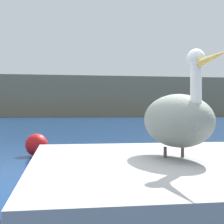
# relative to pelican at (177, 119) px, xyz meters

# --- Properties ---
(hillside_backdrop) EXTENTS (140.00, 13.23, 7.95)m
(hillside_backdrop) POSITION_rel_pelican_xyz_m (-0.39, 69.36, 2.86)
(hillside_backdrop) COLOR #7F755B
(hillside_backdrop) RESTS_ON ground
(pier_dock) EXTENTS (2.56, 2.90, 0.77)m
(pier_dock) POSITION_rel_pelican_xyz_m (-0.00, 0.01, -0.73)
(pier_dock) COLOR #949494
(pier_dock) RESTS_ON ground
(pelican) EXTENTS (0.58, 1.39, 0.92)m
(pelican) POSITION_rel_pelican_xyz_m (0.00, 0.00, 0.00)
(pelican) COLOR gray
(pelican) RESTS_ON pier_dock
(mooring_buoy) EXTENTS (0.59, 0.59, 0.59)m
(mooring_buoy) POSITION_rel_pelican_xyz_m (-1.63, 6.32, -0.83)
(mooring_buoy) COLOR red
(mooring_buoy) RESTS_ON ground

